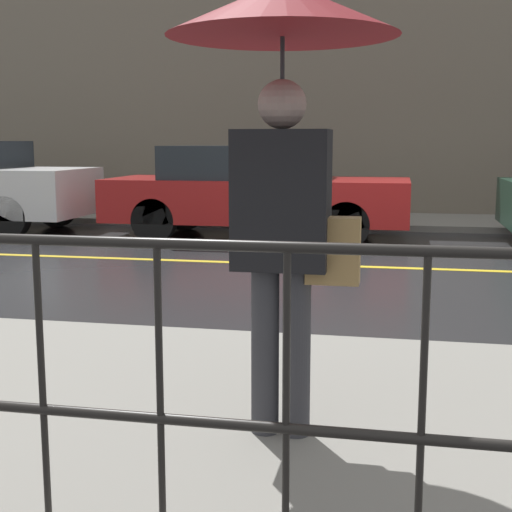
# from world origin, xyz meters

# --- Properties ---
(ground_plane) EXTENTS (80.00, 80.00, 0.00)m
(ground_plane) POSITION_xyz_m (0.00, 0.00, 0.00)
(ground_plane) COLOR #262628
(sidewalk_near) EXTENTS (28.00, 3.07, 0.11)m
(sidewalk_near) POSITION_xyz_m (0.00, -5.03, 0.05)
(sidewalk_near) COLOR gray
(sidewalk_near) RESTS_ON ground_plane
(sidewalk_far) EXTENTS (28.00, 2.16, 0.11)m
(sidewalk_far) POSITION_xyz_m (0.00, 4.57, 0.05)
(sidewalk_far) COLOR gray
(sidewalk_far) RESTS_ON ground_plane
(lane_marking) EXTENTS (25.20, 0.12, 0.01)m
(lane_marking) POSITION_xyz_m (0.00, 0.00, 0.00)
(lane_marking) COLOR gold
(lane_marking) RESTS_ON ground_plane
(building_storefront) EXTENTS (28.00, 0.30, 6.33)m
(building_storefront) POSITION_xyz_m (0.00, 5.81, 3.17)
(building_storefront) COLOR #706656
(building_storefront) RESTS_ON ground_plane
(railing_foreground) EXTENTS (12.00, 0.04, 1.07)m
(railing_foreground) POSITION_xyz_m (-0.00, -6.32, 0.78)
(railing_foreground) COLOR black
(railing_foreground) RESTS_ON sidewalk_near
(pedestrian) EXTENTS (1.02, 1.02, 2.04)m
(pedestrian) POSITION_xyz_m (-0.19, -5.25, 1.72)
(pedestrian) COLOR #333338
(pedestrian) RESTS_ON sidewalk_near
(car_red) EXTENTS (4.53, 1.76, 1.41)m
(car_red) POSITION_xyz_m (-1.82, 2.26, 0.73)
(car_red) COLOR maroon
(car_red) RESTS_ON ground_plane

